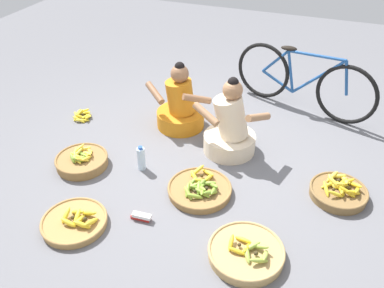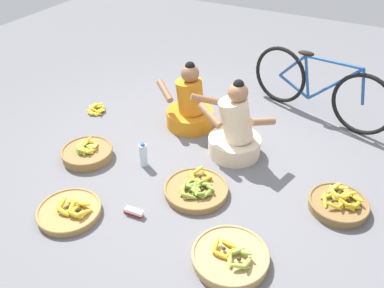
{
  "view_description": "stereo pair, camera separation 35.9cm",
  "coord_description": "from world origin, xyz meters",
  "px_view_note": "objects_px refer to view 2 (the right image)",
  "views": [
    {
      "loc": [
        1.04,
        -2.95,
        2.41
      ],
      "look_at": [
        0.0,
        -0.2,
        0.35
      ],
      "focal_mm": 37.8,
      "sensor_mm": 36.0,
      "label": 1
    },
    {
      "loc": [
        1.37,
        -2.8,
        2.41
      ],
      "look_at": [
        0.0,
        -0.2,
        0.35
      ],
      "focal_mm": 37.8,
      "sensor_mm": 36.0,
      "label": 2
    }
  ],
  "objects_px": {
    "bicycle_leaning": "(318,87)",
    "banana_basket_front_right": "(87,153)",
    "vendor_woman_behind": "(190,106)",
    "banana_basket_mid_right": "(339,203)",
    "vendor_woman_front": "(235,131)",
    "banana_basket_front_center": "(196,189)",
    "banana_basket_near_bicycle": "(70,211)",
    "packet_carton_stack": "(134,212)",
    "banana_basket_back_right": "(230,257)",
    "water_bottle": "(143,155)",
    "loose_bananas_back_center": "(96,109)"
  },
  "relations": [
    {
      "from": "bicycle_leaning",
      "to": "banana_basket_front_right",
      "type": "xyz_separation_m",
      "value": [
        -1.78,
        -1.86,
        -0.3
      ]
    },
    {
      "from": "vendor_woman_behind",
      "to": "banana_basket_mid_right",
      "type": "bearing_deg",
      "value": -18.66
    },
    {
      "from": "vendor_woman_front",
      "to": "bicycle_leaning",
      "type": "height_order",
      "value": "vendor_woman_front"
    },
    {
      "from": "vendor_woman_front",
      "to": "banana_basket_front_right",
      "type": "bearing_deg",
      "value": -149.36
    },
    {
      "from": "banana_basket_front_center",
      "to": "banana_basket_near_bicycle",
      "type": "bearing_deg",
      "value": -138.21
    },
    {
      "from": "packet_carton_stack",
      "to": "banana_basket_front_center",
      "type": "bearing_deg",
      "value": 54.49
    },
    {
      "from": "vendor_woman_front",
      "to": "packet_carton_stack",
      "type": "relative_size",
      "value": 4.54
    },
    {
      "from": "banana_basket_front_right",
      "to": "banana_basket_near_bicycle",
      "type": "height_order",
      "value": "banana_basket_front_right"
    },
    {
      "from": "vendor_woman_front",
      "to": "vendor_woman_behind",
      "type": "xyz_separation_m",
      "value": [
        -0.64,
        0.26,
        -0.02
      ]
    },
    {
      "from": "banana_basket_near_bicycle",
      "to": "banana_basket_back_right",
      "type": "relative_size",
      "value": 0.93
    },
    {
      "from": "banana_basket_front_center",
      "to": "banana_basket_back_right",
      "type": "bearing_deg",
      "value": -44.19
    },
    {
      "from": "water_bottle",
      "to": "banana_basket_front_center",
      "type": "bearing_deg",
      "value": -11.5
    },
    {
      "from": "vendor_woman_behind",
      "to": "banana_basket_front_center",
      "type": "bearing_deg",
      "value": -59.2
    },
    {
      "from": "packet_carton_stack",
      "to": "bicycle_leaning",
      "type": "bearing_deg",
      "value": 68.18
    },
    {
      "from": "bicycle_leaning",
      "to": "banana_basket_mid_right",
      "type": "xyz_separation_m",
      "value": [
        0.56,
        -1.44,
        -0.3
      ]
    },
    {
      "from": "bicycle_leaning",
      "to": "water_bottle",
      "type": "distance_m",
      "value": 2.1
    },
    {
      "from": "vendor_woman_behind",
      "to": "banana_basket_front_center",
      "type": "relative_size",
      "value": 1.32
    },
    {
      "from": "bicycle_leaning",
      "to": "banana_basket_back_right",
      "type": "bearing_deg",
      "value": -90.53
    },
    {
      "from": "vendor_woman_front",
      "to": "water_bottle",
      "type": "relative_size",
      "value": 3.17
    },
    {
      "from": "banana_basket_front_center",
      "to": "banana_basket_mid_right",
      "type": "height_order",
      "value": "banana_basket_mid_right"
    },
    {
      "from": "bicycle_leaning",
      "to": "packet_carton_stack",
      "type": "distance_m",
      "value": 2.5
    },
    {
      "from": "banana_basket_front_right",
      "to": "loose_bananas_back_center",
      "type": "relative_size",
      "value": 1.87
    },
    {
      "from": "vendor_woman_behind",
      "to": "banana_basket_back_right",
      "type": "height_order",
      "value": "vendor_woman_behind"
    },
    {
      "from": "water_bottle",
      "to": "vendor_woman_behind",
      "type": "bearing_deg",
      "value": 86.19
    },
    {
      "from": "loose_bananas_back_center",
      "to": "water_bottle",
      "type": "distance_m",
      "value": 1.22
    },
    {
      "from": "vendor_woman_front",
      "to": "loose_bananas_back_center",
      "type": "bearing_deg",
      "value": 179.4
    },
    {
      "from": "bicycle_leaning",
      "to": "water_bottle",
      "type": "bearing_deg",
      "value": -125.67
    },
    {
      "from": "banana_basket_mid_right",
      "to": "banana_basket_back_right",
      "type": "xyz_separation_m",
      "value": [
        -0.59,
        -0.93,
        -0.01
      ]
    },
    {
      "from": "banana_basket_front_right",
      "to": "banana_basket_front_center",
      "type": "height_order",
      "value": "banana_basket_front_right"
    },
    {
      "from": "banana_basket_front_right",
      "to": "banana_basket_back_right",
      "type": "distance_m",
      "value": 1.83
    },
    {
      "from": "banana_basket_near_bicycle",
      "to": "banana_basket_front_right",
      "type": "bearing_deg",
      "value": 119.13
    },
    {
      "from": "banana_basket_front_center",
      "to": "packet_carton_stack",
      "type": "xyz_separation_m",
      "value": [
        -0.34,
        -0.48,
        -0.02
      ]
    },
    {
      "from": "water_bottle",
      "to": "banana_basket_front_right",
      "type": "bearing_deg",
      "value": -163.99
    },
    {
      "from": "banana_basket_back_right",
      "to": "loose_bananas_back_center",
      "type": "distance_m",
      "value": 2.59
    },
    {
      "from": "bicycle_leaning",
      "to": "banana_basket_front_right",
      "type": "relative_size",
      "value": 3.29
    },
    {
      "from": "banana_basket_back_right",
      "to": "banana_basket_near_bicycle",
      "type": "bearing_deg",
      "value": -172.54
    },
    {
      "from": "vendor_woman_front",
      "to": "water_bottle",
      "type": "distance_m",
      "value": 0.92
    },
    {
      "from": "banana_basket_back_right",
      "to": "vendor_woman_front",
      "type": "bearing_deg",
      "value": 111.81
    },
    {
      "from": "banana_basket_near_bicycle",
      "to": "water_bottle",
      "type": "distance_m",
      "value": 0.87
    },
    {
      "from": "banana_basket_near_bicycle",
      "to": "loose_bananas_back_center",
      "type": "relative_size",
      "value": 1.99
    },
    {
      "from": "loose_bananas_back_center",
      "to": "water_bottle",
      "type": "bearing_deg",
      "value": -29.49
    },
    {
      "from": "banana_basket_near_bicycle",
      "to": "banana_basket_mid_right",
      "type": "xyz_separation_m",
      "value": [
        1.96,
        1.11,
        0.02
      ]
    },
    {
      "from": "vendor_woman_front",
      "to": "banana_basket_mid_right",
      "type": "distance_m",
      "value": 1.15
    },
    {
      "from": "banana_basket_near_bicycle",
      "to": "packet_carton_stack",
      "type": "xyz_separation_m",
      "value": [
        0.47,
        0.25,
        -0.01
      ]
    },
    {
      "from": "banana_basket_front_right",
      "to": "banana_basket_back_right",
      "type": "bearing_deg",
      "value": -16.29
    },
    {
      "from": "vendor_woman_front",
      "to": "banana_basket_front_center",
      "type": "relative_size",
      "value": 1.42
    },
    {
      "from": "vendor_woman_behind",
      "to": "banana_basket_near_bicycle",
      "type": "relative_size",
      "value": 1.42
    },
    {
      "from": "bicycle_leaning",
      "to": "water_bottle",
      "type": "height_order",
      "value": "bicycle_leaning"
    },
    {
      "from": "bicycle_leaning",
      "to": "banana_basket_front_center",
      "type": "relative_size",
      "value": 2.89
    },
    {
      "from": "banana_basket_back_right",
      "to": "banana_basket_front_right",
      "type": "bearing_deg",
      "value": 163.71
    }
  ]
}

